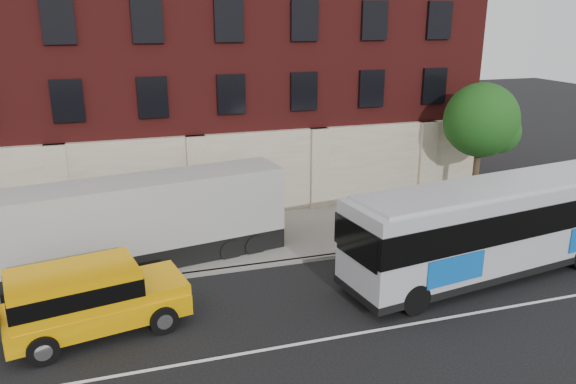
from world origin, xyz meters
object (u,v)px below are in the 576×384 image
object	(u,v)px
street_tree	(482,123)
yellow_suv	(87,296)
shipping_container	(148,224)
city_bus	(504,223)

from	to	relation	value
street_tree	yellow_suv	bearing A→B (deg)	-160.50
yellow_suv	shipping_container	distance (m)	4.94
street_tree	shipping_container	size ratio (longest dim) A/B	0.57
city_bus	shipping_container	world-z (taller)	city_bus
street_tree	yellow_suv	xyz separation A→B (m)	(-18.23, -6.45, -3.16)
city_bus	shipping_container	distance (m)	13.47
street_tree	yellow_suv	size ratio (longest dim) A/B	1.06
yellow_suv	shipping_container	size ratio (longest dim) A/B	0.54
yellow_suv	city_bus	bearing A→B (deg)	-0.03
street_tree	city_bus	bearing A→B (deg)	-117.55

